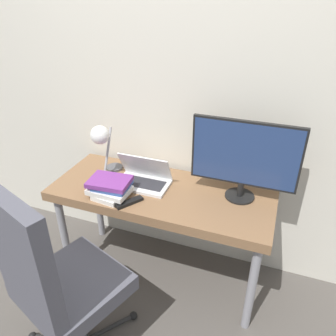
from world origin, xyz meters
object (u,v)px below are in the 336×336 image
at_px(office_chair, 53,278).
at_px(book_stack, 110,188).
at_px(monitor, 245,157).
at_px(laptop, 143,178).
at_px(desk_lamp, 102,140).

relative_size(office_chair, book_stack, 4.40).
xyz_separation_m(office_chair, book_stack, (-0.00, 0.57, 0.15)).
xyz_separation_m(monitor, office_chair, (-0.72, -0.83, -0.36)).
bearing_deg(laptop, book_stack, -123.84).
bearing_deg(desk_lamp, book_stack, -52.81).
distance_m(monitor, book_stack, 0.79).
height_order(laptop, book_stack, laptop).
bearing_deg(office_chair, desk_lamp, 100.66).
bearing_deg(book_stack, laptop, 56.16).
distance_m(monitor, desk_lamp, 0.86).
distance_m(monitor, office_chair, 1.16).
xyz_separation_m(laptop, monitor, (0.59, 0.07, 0.22)).
relative_size(monitor, book_stack, 2.37).
height_order(laptop, monitor, monitor).
height_order(monitor, book_stack, monitor).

